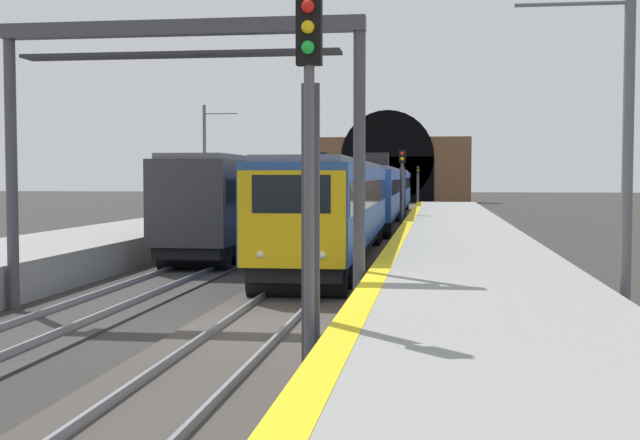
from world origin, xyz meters
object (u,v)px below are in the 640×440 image
object	(u,v)px
railway_signal_mid	(402,184)
catenary_mast_near	(205,163)
train_main_approaching	(374,193)
railway_signal_near	(309,156)
railway_signal_far	(418,182)
catenary_mast_far	(625,151)
overhead_signal_gantry	(180,92)
train_adjacent_platform	(316,190)

from	to	relation	value
railway_signal_mid	catenary_mast_near	xyz separation A→B (m)	(7.92, 13.84, 1.39)
train_main_approaching	railway_signal_near	xyz separation A→B (m)	(-39.65, -1.86, 1.36)
railway_signal_far	catenary_mast_far	distance (m)	75.67
railway_signal_far	catenary_mast_near	distance (m)	39.14
catenary_mast_near	overhead_signal_gantry	bearing A→B (deg)	-165.31
catenary_mast_near	catenary_mast_far	size ratio (longest dim) A/B	1.12
train_main_approaching	catenary_mast_far	size ratio (longest dim) A/B	8.57
catenary_mast_far	overhead_signal_gantry	bearing A→B (deg)	80.24
railway_signal_far	catenary_mast_near	xyz separation A→B (m)	(-36.57, 13.84, 1.58)
railway_signal_far	overhead_signal_gantry	xyz separation A→B (m)	(-73.77, 4.09, 2.62)
train_main_approaching	railway_signal_mid	distance (m)	4.15
railway_signal_mid	catenary_mast_far	distance (m)	31.49
train_adjacent_platform	railway_signal_near	xyz separation A→B (m)	(-45.09, -6.31, 1.26)
train_main_approaching	railway_signal_far	xyz separation A→B (m)	(40.83, -1.86, 0.42)
train_adjacent_platform	catenary_mast_far	bearing A→B (deg)	-163.10
railway_signal_far	catenary_mast_far	size ratio (longest dim) A/B	0.60
train_adjacent_platform	railway_signal_mid	xyz separation A→B (m)	(-9.10, -6.31, 0.51)
train_main_approaching	catenary_mast_far	world-z (taller)	catenary_mast_far
train_adjacent_platform	railway_signal_near	distance (m)	45.55
railway_signal_far	catenary_mast_far	world-z (taller)	catenary_mast_far
overhead_signal_gantry	catenary_mast_far	distance (m)	10.00
train_adjacent_platform	overhead_signal_gantry	distance (m)	38.56
railway_signal_mid	catenary_mast_near	world-z (taller)	catenary_mast_near
railway_signal_far	railway_signal_mid	bearing A→B (deg)	0.00
train_main_approaching	catenary_mast_near	xyz separation A→B (m)	(4.26, 11.98, 2.00)
train_adjacent_platform	catenary_mast_far	xyz separation A→B (m)	(-40.06, -11.98, 1.47)
railway_signal_mid	catenary_mast_far	bearing A→B (deg)	10.36
catenary_mast_near	train_adjacent_platform	bearing A→B (deg)	-81.07
train_main_approaching	overhead_signal_gantry	world-z (taller)	overhead_signal_gantry
railway_signal_near	train_adjacent_platform	bearing A→B (deg)	-172.03
railway_signal_far	overhead_signal_gantry	world-z (taller)	overhead_signal_gantry
railway_signal_far	train_main_approaching	bearing A→B (deg)	-2.61
railway_signal_near	catenary_mast_far	distance (m)	7.58
train_main_approaching	overhead_signal_gantry	distance (m)	33.15
train_main_approaching	railway_signal_far	world-z (taller)	train_main_approaching
railway_signal_far	catenary_mast_far	xyz separation A→B (m)	(-75.45, -5.66, 1.15)
overhead_signal_gantry	catenary_mast_far	bearing A→B (deg)	-99.76
train_adjacent_platform	railway_signal_mid	distance (m)	11.09
train_main_approaching	railway_signal_near	world-z (taller)	railway_signal_near
catenary_mast_near	railway_signal_mid	bearing A→B (deg)	-119.76
railway_signal_near	overhead_signal_gantry	xyz separation A→B (m)	(6.71, 4.09, 1.68)
train_adjacent_platform	railway_signal_near	world-z (taller)	railway_signal_near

